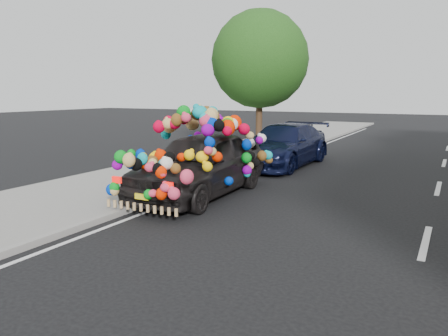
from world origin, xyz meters
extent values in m
plane|color=black|center=(0.00, 0.00, 0.00)|extent=(100.00, 100.00, 0.00)
cube|color=gray|center=(-4.30, 0.00, 0.06)|extent=(4.00, 60.00, 0.12)
cube|color=gray|center=(-2.35, 0.00, 0.07)|extent=(0.15, 60.00, 0.13)
cylinder|color=#332114|center=(-3.80, 9.50, 1.36)|extent=(0.28, 0.28, 2.73)
sphere|color=#194111|center=(-3.80, 9.50, 4.03)|extent=(4.20, 4.20, 4.20)
imported|color=black|center=(-1.80, 1.21, 0.82)|extent=(2.05, 4.85, 1.64)
cube|color=red|center=(-2.40, -1.23, 0.78)|extent=(0.22, 0.07, 0.14)
cube|color=red|center=(-1.08, -1.20, 0.78)|extent=(0.22, 0.07, 0.14)
cube|color=yellow|center=(-1.74, -1.23, 0.48)|extent=(0.34, 0.05, 0.12)
imported|color=black|center=(-1.56, 6.62, 0.75)|extent=(2.29, 5.23, 1.50)
camera|label=1|loc=(3.94, -8.20, 2.62)|focal=35.00mm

